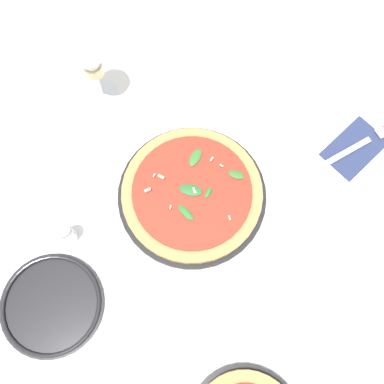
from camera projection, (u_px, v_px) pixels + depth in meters
ground_plane at (189, 207)px, 0.93m from camera, size 6.00×6.00×0.00m
pizza_arugula_main at (192, 194)px, 0.92m from camera, size 0.31×0.31×0.05m
wine_glass at (92, 65)px, 0.91m from camera, size 0.07×0.07×0.16m
napkin at (355, 148)px, 0.97m from camera, size 0.16×0.13×0.01m
fork at (359, 145)px, 0.97m from camera, size 0.20×0.14×0.00m
side_plate_white at (52, 305)px, 0.86m from camera, size 0.20×0.20×0.02m
shaker_pepper at (66, 234)px, 0.88m from camera, size 0.03×0.03×0.07m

